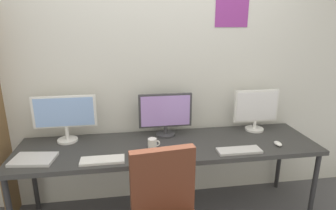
% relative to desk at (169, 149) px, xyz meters
% --- Properties ---
extents(wall_back, '(5.03, 0.11, 2.60)m').
position_rel_desk_xyz_m(wall_back, '(0.00, 0.42, 0.61)').
color(wall_back, silver).
rests_on(wall_back, ground_plane).
extents(desk, '(2.63, 0.68, 0.74)m').
position_rel_desk_xyz_m(desk, '(0.00, 0.00, 0.00)').
color(desk, '#333333').
rests_on(desk, ground_plane).
extents(monitor_left, '(0.55, 0.18, 0.42)m').
position_rel_desk_xyz_m(monitor_left, '(-0.90, 0.21, 0.29)').
color(monitor_left, silver).
rests_on(monitor_left, desk).
extents(monitor_center, '(0.50, 0.18, 0.41)m').
position_rel_desk_xyz_m(monitor_center, '(0.00, 0.21, 0.27)').
color(monitor_center, '#38383D').
rests_on(monitor_center, desk).
extents(monitor_right, '(0.44, 0.18, 0.41)m').
position_rel_desk_xyz_m(monitor_right, '(0.90, 0.21, 0.27)').
color(monitor_right, silver).
rests_on(monitor_right, desk).
extents(keyboard_left, '(0.34, 0.13, 0.02)m').
position_rel_desk_xyz_m(keyboard_left, '(-0.56, -0.23, 0.06)').
color(keyboard_left, silver).
rests_on(keyboard_left, desk).
extents(keyboard_right, '(0.37, 0.13, 0.02)m').
position_rel_desk_xyz_m(keyboard_right, '(0.56, -0.23, 0.06)').
color(keyboard_right, silver).
rests_on(keyboard_right, desk).
extents(computer_mouse, '(0.06, 0.10, 0.03)m').
position_rel_desk_xyz_m(computer_mouse, '(0.95, -0.16, 0.06)').
color(computer_mouse, silver).
rests_on(computer_mouse, desk).
extents(laptop_closed, '(0.35, 0.26, 0.02)m').
position_rel_desk_xyz_m(laptop_closed, '(-1.09, -0.14, 0.06)').
color(laptop_closed, silver).
rests_on(laptop_closed, desk).
extents(coffee_mug, '(0.11, 0.08, 0.09)m').
position_rel_desk_xyz_m(coffee_mug, '(-0.15, -0.06, 0.09)').
color(coffee_mug, white).
rests_on(coffee_mug, desk).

